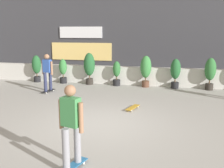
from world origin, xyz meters
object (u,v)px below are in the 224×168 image
skateboard_near_camera (133,107)px  skater_far_left (47,71)px  potted_plant_4 (146,69)px  potted_plant_5 (175,72)px  skater_foreground (71,124)px  potted_plant_1 (63,70)px  potted_plant_2 (89,66)px  potted_plant_3 (117,73)px  potted_plant_6 (210,72)px  potted_plant_0 (37,67)px

skateboard_near_camera → skater_far_left: bearing=156.7°
potted_plant_4 → potted_plant_5: 1.40m
skater_foreground → potted_plant_4: bearing=86.1°
skater_foreground → skateboard_near_camera: skater_foreground is taller
potted_plant_1 → skater_foreground: (3.73, -8.17, 0.25)m
potted_plant_2 → skater_foreground: (2.29, -8.17, 0.00)m
potted_plant_2 → potted_plant_4: (2.85, 0.00, -0.06)m
potted_plant_2 → potted_plant_3: 1.44m
potted_plant_6 → skateboard_near_camera: bearing=-127.5°
skater_far_left → potted_plant_4: bearing=27.3°
potted_plant_4 → skateboard_near_camera: 3.96m
potted_plant_4 → skater_foreground: bearing=-93.9°
skater_far_left → skater_foreground: same height
skater_foreground → potted_plant_3: bearing=96.1°
potted_plant_6 → skateboard_near_camera: size_ratio=1.80×
skater_foreground → potted_plant_5: bearing=76.5°
potted_plant_6 → skater_foreground: size_ratio=0.87×
skater_far_left → potted_plant_6: bearing=16.7°
skateboard_near_camera → potted_plant_3: bearing=110.1°
potted_plant_1 → skater_far_left: skater_far_left is taller
potted_plant_3 → skater_foreground: skater_foreground is taller
potted_plant_2 → skateboard_near_camera: bearing=-53.9°
potted_plant_3 → potted_plant_5: size_ratio=0.87×
potted_plant_3 → skater_far_left: skater_far_left is taller
skateboard_near_camera → skater_foreground: bearing=-97.1°
skateboard_near_camera → potted_plant_4: bearing=89.6°
potted_plant_6 → skateboard_near_camera: (-2.97, -3.87, -0.80)m
potted_plant_0 → skater_foreground: bearing=-57.4°
potted_plant_0 → potted_plant_6: bearing=-0.0°
potted_plant_1 → potted_plant_6: size_ratio=0.85×
potted_plant_5 → skater_far_left: size_ratio=0.83×
potted_plant_5 → potted_plant_6: size_ratio=0.95×
potted_plant_5 → skateboard_near_camera: size_ratio=1.71×
potted_plant_0 → skateboard_near_camera: (5.77, -3.87, -0.75)m
skater_foreground → skateboard_near_camera: size_ratio=2.06×
potted_plant_2 → potted_plant_0: bearing=180.0°
potted_plant_3 → skater_foreground: size_ratio=0.72×
skater_foreground → skater_far_left: bearing=120.3°
potted_plant_1 → skater_far_left: bearing=-84.7°
potted_plant_2 → skater_foreground: size_ratio=0.94×
potted_plant_6 → skater_far_left: skater_far_left is taller
potted_plant_0 → potted_plant_4: potted_plant_4 is taller
skater_far_left → skater_foreground: bearing=-59.7°
potted_plant_6 → skater_foreground: bearing=-113.2°
potted_plant_6 → skateboard_near_camera: 4.94m
skater_foreground → skateboard_near_camera: (0.53, 4.31, -0.88)m
potted_plant_0 → potted_plant_4: bearing=0.0°
potted_plant_4 → skater_foreground: skater_foreground is taller
skater_foreground → potted_plant_0: bearing=122.6°
potted_plant_0 → potted_plant_3: bearing=0.0°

